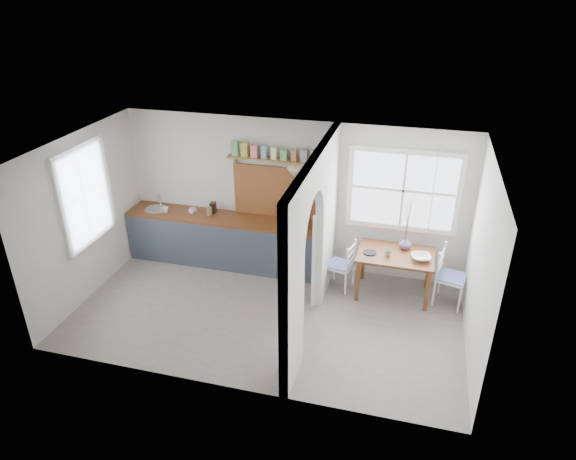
% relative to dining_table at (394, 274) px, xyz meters
% --- Properties ---
extents(floor, '(5.80, 3.20, 0.01)m').
position_rel_dining_table_xyz_m(floor, '(-1.80, -1.05, -0.37)').
color(floor, gray).
rests_on(floor, ground).
extents(ceiling, '(5.80, 3.20, 0.01)m').
position_rel_dining_table_xyz_m(ceiling, '(-1.80, -1.05, 2.23)').
color(ceiling, silver).
rests_on(ceiling, walls).
extents(walls, '(5.81, 3.21, 2.60)m').
position_rel_dining_table_xyz_m(walls, '(-1.80, -1.05, 0.93)').
color(walls, silver).
rests_on(walls, floor).
extents(partition, '(0.12, 3.20, 2.60)m').
position_rel_dining_table_xyz_m(partition, '(-1.10, -0.99, 1.08)').
color(partition, silver).
rests_on(partition, floor).
extents(kitchen_window, '(0.10, 1.16, 1.50)m').
position_rel_dining_table_xyz_m(kitchen_window, '(-4.67, -1.05, 1.28)').
color(kitchen_window, white).
rests_on(kitchen_window, walls).
extents(nook_window, '(1.76, 0.10, 1.30)m').
position_rel_dining_table_xyz_m(nook_window, '(-0.00, 0.51, 1.23)').
color(nook_window, white).
rests_on(nook_window, walls).
extents(counter, '(3.50, 0.60, 0.90)m').
position_rel_dining_table_xyz_m(counter, '(-2.93, 0.28, 0.09)').
color(counter, brown).
rests_on(counter, floor).
extents(sink, '(0.40, 0.40, 0.02)m').
position_rel_dining_table_xyz_m(sink, '(-4.23, 0.25, 0.52)').
color(sink, silver).
rests_on(sink, counter).
extents(backsplash, '(1.65, 0.03, 0.90)m').
position_rel_dining_table_xyz_m(backsplash, '(-2.01, 0.52, 0.98)').
color(backsplash, brown).
rests_on(backsplash, walls).
extents(shelf, '(1.75, 0.20, 0.21)m').
position_rel_dining_table_xyz_m(shelf, '(-2.01, 0.44, 1.64)').
color(shelf, '#A27242').
rests_on(shelf, walls).
extents(pendant_lamp, '(0.26, 0.26, 0.16)m').
position_rel_dining_table_xyz_m(pendant_lamp, '(-1.65, 0.10, 1.51)').
color(pendant_lamp, white).
rests_on(pendant_lamp, ceiling).
extents(utensil_rail, '(0.02, 0.50, 0.02)m').
position_rel_dining_table_xyz_m(utensil_rail, '(-1.19, -0.15, 1.08)').
color(utensil_rail, silver).
rests_on(utensil_rail, partition).
extents(dining_table, '(1.19, 0.80, 0.74)m').
position_rel_dining_table_xyz_m(dining_table, '(0.00, 0.00, 0.00)').
color(dining_table, brown).
rests_on(dining_table, floor).
extents(chair_left, '(0.46, 0.46, 0.85)m').
position_rel_dining_table_xyz_m(chair_left, '(-0.86, -0.01, 0.05)').
color(chair_left, white).
rests_on(chair_left, floor).
extents(chair_right, '(0.52, 0.52, 0.95)m').
position_rel_dining_table_xyz_m(chair_right, '(0.87, -0.02, 0.10)').
color(chair_right, white).
rests_on(chair_right, floor).
extents(kettle, '(0.26, 0.22, 0.27)m').
position_rel_dining_table_xyz_m(kettle, '(-1.67, 0.15, 0.66)').
color(kettle, silver).
rests_on(kettle, counter).
extents(mug_a, '(0.11, 0.11, 0.09)m').
position_rel_dining_table_xyz_m(mug_a, '(-4.01, 0.19, 0.58)').
color(mug_a, white).
rests_on(mug_a, counter).
extents(mug_b, '(0.17, 0.17, 0.10)m').
position_rel_dining_table_xyz_m(mug_b, '(-3.53, 0.25, 0.58)').
color(mug_b, white).
rests_on(mug_b, counter).
extents(knife_block, '(0.09, 0.12, 0.19)m').
position_rel_dining_table_xyz_m(knife_block, '(-3.20, 0.38, 0.62)').
color(knife_block, black).
rests_on(knife_block, counter).
extents(jar, '(0.12, 0.12, 0.15)m').
position_rel_dining_table_xyz_m(jar, '(-3.22, 0.26, 0.60)').
color(jar, olive).
rests_on(jar, counter).
extents(towel_magenta, '(0.02, 0.03, 0.49)m').
position_rel_dining_table_xyz_m(towel_magenta, '(-1.22, -0.08, -0.09)').
color(towel_magenta, '#DA1342').
rests_on(towel_magenta, counter).
extents(towel_orange, '(0.02, 0.03, 0.47)m').
position_rel_dining_table_xyz_m(towel_orange, '(-1.22, -0.12, -0.12)').
color(towel_orange, '#BA7421').
rests_on(towel_orange, counter).
extents(bowl, '(0.34, 0.34, 0.07)m').
position_rel_dining_table_xyz_m(bowl, '(0.38, -0.08, 0.41)').
color(bowl, white).
rests_on(bowl, dining_table).
extents(table_cup, '(0.13, 0.13, 0.10)m').
position_rel_dining_table_xyz_m(table_cup, '(-0.12, -0.10, 0.42)').
color(table_cup, gray).
rests_on(table_cup, dining_table).
extents(plate, '(0.27, 0.27, 0.02)m').
position_rel_dining_table_xyz_m(plate, '(-0.40, -0.08, 0.38)').
color(plate, black).
rests_on(plate, dining_table).
extents(vase, '(0.19, 0.19, 0.20)m').
position_rel_dining_table_xyz_m(vase, '(0.12, 0.20, 0.47)').
color(vase, slate).
rests_on(vase, dining_table).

